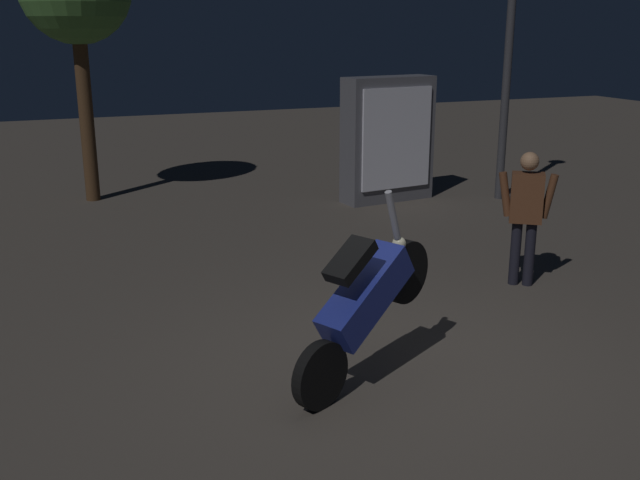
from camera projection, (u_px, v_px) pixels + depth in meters
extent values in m
plane|color=#4C443D|center=(389.00, 372.00, 6.51)|extent=(40.00, 40.00, 0.00)
cylinder|color=black|center=(320.00, 375.00, 5.83)|extent=(0.55, 0.34, 0.56)
cylinder|color=black|center=(405.00, 272.00, 6.45)|extent=(0.55, 0.34, 0.56)
cube|color=navy|center=(365.00, 295.00, 6.08)|extent=(1.00, 0.69, 0.76)
cube|color=black|center=(350.00, 260.00, 5.84)|extent=(0.49, 0.40, 0.32)
cylinder|color=gray|center=(393.00, 215.00, 6.16)|extent=(0.21, 0.14, 0.44)
sphere|color=#F2EABF|center=(399.00, 243.00, 6.30)|extent=(0.12, 0.12, 0.12)
cylinder|color=black|center=(529.00, 254.00, 8.57)|extent=(0.12, 0.12, 0.76)
cylinder|color=black|center=(515.00, 253.00, 8.61)|extent=(0.12, 0.12, 0.76)
cube|color=#59331E|center=(527.00, 198.00, 8.41)|extent=(0.43, 0.40, 0.57)
sphere|color=#9E7251|center=(530.00, 161.00, 8.29)|extent=(0.21, 0.21, 0.21)
cylinder|color=#59331E|center=(549.00, 196.00, 8.34)|extent=(0.20, 0.18, 0.52)
cylinder|color=#59331E|center=(505.00, 194.00, 8.45)|extent=(0.20, 0.18, 0.52)
cylinder|color=#38383D|center=(507.00, 67.00, 12.36)|extent=(0.14, 0.14, 4.50)
cylinder|color=#4C331E|center=(86.00, 117.00, 12.46)|extent=(0.24, 0.24, 2.87)
cube|color=#595960|center=(388.00, 140.00, 12.58)|extent=(1.65, 0.70, 2.10)
cube|color=white|center=(397.00, 139.00, 12.34)|extent=(1.34, 0.21, 1.68)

